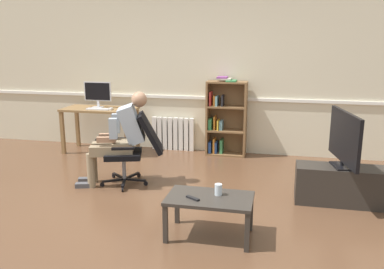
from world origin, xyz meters
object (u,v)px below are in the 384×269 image
Objects in this scene: computer_desk at (100,115)px; office_chair at (136,146)px; coffee_table at (210,202)px; person_seated at (120,136)px; imac_monitor at (98,93)px; tv_stand at (340,185)px; spare_remote at (193,198)px; tv_screen at (344,138)px; computer_mouse at (110,109)px; bookshelf at (224,119)px; radiator at (173,134)px; keyboard at (98,109)px; drinking_glass at (218,190)px.

office_chair is at bearing -49.99° from computer_desk.
person_seated is at bearing 139.66° from coffee_table.
imac_monitor is at bearing 131.87° from coffee_table.
imac_monitor is 0.47× the size of tv_stand.
tv_screen is at bearing -19.16° from spare_remote.
computer_desk is 1.77m from office_chair.
office_chair is at bearing -54.29° from computer_mouse.
computer_desk is 0.31m from computer_mouse.
bookshelf is at bearing 133.54° from office_chair.
person_seated is 2.76m from tv_screen.
computer_mouse is at bearing -151.06° from radiator.
tv_screen reaches higher than coffee_table.
coffee_table is at bearing 27.28° from office_chair.
keyboard is 3.40m from coffee_table.
drinking_glass is at bearing -66.91° from radiator.
imac_monitor reaches higher than tv_screen.
computer_desk is at bearing 57.56° from tv_screen.
tv_stand is at bearing 70.63° from office_chair.
person_seated is 2.79m from tv_stand.
bookshelf is at bearing 8.08° from computer_desk.
person_seated is at bearing -54.62° from keyboard.
tv_stand is at bearing 90.00° from tv_screen.
person_seated reaches higher than spare_remote.
office_chair reaches higher than drinking_glass.
imac_monitor is at bearing 113.94° from keyboard.
keyboard is 3.89m from tv_screen.
radiator is at bearing 173.97° from bookshelf.
tv_stand is (3.75, -1.55, -0.78)m from imac_monitor.
drinking_glass is at bearing -23.37° from spare_remote.
office_chair reaches higher than keyboard.
bookshelf is at bearing 95.37° from coffee_table.
bookshelf reaches higher than tv_screen.
tv_stand is at bearing 39.93° from drinking_glass.
keyboard is 3.85× the size of computer_mouse.
drinking_glass is 0.27m from spare_remote.
computer_mouse reaches higher than spare_remote.
radiator is 3.25m from spare_remote.
spare_remote is at bearing 27.64° from person_seated.
person_seated reaches higher than computer_mouse.
tv_screen is at bearing -47.36° from bookshelf.
bookshelf is 1.40× the size of tv_screen.
coffee_table is at bearing 32.85° from person_seated.
radiator is (1.13, 0.53, -0.48)m from keyboard.
office_chair reaches higher than coffee_table.
bookshelf is 2.40m from tv_screen.
imac_monitor is at bearing -162.93° from person_seated.
keyboard is 0.31× the size of person_seated.
computer_mouse is 1.54m from office_chair.
computer_desk is 1.48× the size of coffee_table.
person_seated reaches higher than tv_screen.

